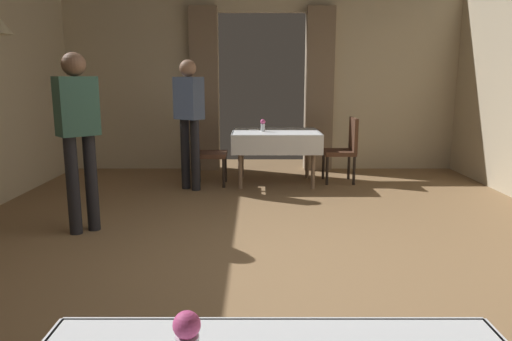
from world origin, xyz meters
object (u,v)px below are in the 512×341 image
(flower_vase_near, at_px, (188,341))
(flower_vase_mid, at_px, (264,125))
(dining_table_mid, at_px, (277,138))
(chair_mid_right, at_px, (346,147))
(person_diner_standing_aside, at_px, (190,114))
(plate_mid_b, at_px, (254,129))
(chair_mid_left, at_px, (206,149))
(person_waiter_by_doorway, at_px, (79,128))

(flower_vase_near, distance_m, flower_vase_mid, 5.47)
(dining_table_mid, bearing_deg, chair_mid_right, 4.87)
(flower_vase_mid, bearing_deg, person_diner_standing_aside, -162.29)
(flower_vase_near, bearing_deg, person_diner_standing_aside, 97.87)
(flower_vase_mid, height_order, plate_mid_b, flower_vase_mid)
(flower_vase_near, bearing_deg, chair_mid_left, 95.74)
(plate_mid_b, bearing_deg, person_diner_standing_aside, -144.66)
(chair_mid_left, height_order, flower_vase_near, chair_mid_left)
(plate_mid_b, bearing_deg, dining_table_mid, -33.92)
(plate_mid_b, bearing_deg, flower_vase_mid, -62.51)
(plate_mid_b, bearing_deg, flower_vase_near, -91.24)
(dining_table_mid, xyz_separation_m, chair_mid_right, (1.00, 0.08, -0.14))
(person_waiter_by_doorway, distance_m, person_diner_standing_aside, 1.96)
(flower_vase_mid, relative_size, plate_mid_b, 0.96)
(chair_mid_left, bearing_deg, person_diner_standing_aside, -121.35)
(chair_mid_left, xyz_separation_m, flower_vase_mid, (0.81, 0.04, 0.33))
(plate_mid_b, distance_m, person_diner_standing_aside, 1.06)
(flower_vase_near, distance_m, plate_mid_b, 5.74)
(plate_mid_b, relative_size, person_diner_standing_aside, 0.11)
(person_waiter_by_doorway, xyz_separation_m, person_diner_standing_aside, (0.80, 1.79, 0.00))
(flower_vase_near, relative_size, person_diner_standing_aside, 0.10)
(plate_mid_b, bearing_deg, chair_mid_left, -154.51)
(dining_table_mid, distance_m, flower_vase_mid, 0.27)
(person_waiter_by_doorway, bearing_deg, person_diner_standing_aside, 66.04)
(flower_vase_near, bearing_deg, flower_vase_mid, 87.17)
(chair_mid_right, distance_m, person_diner_standing_aside, 2.26)
(dining_table_mid, bearing_deg, flower_vase_mid, -161.51)
(flower_vase_near, relative_size, plate_mid_b, 0.95)
(chair_mid_right, xyz_separation_m, person_diner_standing_aside, (-2.16, -0.46, 0.51))
(chair_mid_left, bearing_deg, chair_mid_right, 5.30)
(dining_table_mid, distance_m, chair_mid_right, 1.01)
(chair_mid_right, xyz_separation_m, chair_mid_left, (-1.99, -0.18, 0.00))
(person_waiter_by_doorway, bearing_deg, chair_mid_left, 65.00)
(plate_mid_b, relative_size, person_waiter_by_doorway, 0.11)
(dining_table_mid, distance_m, person_waiter_by_doorway, 2.94)
(flower_vase_near, distance_m, person_waiter_by_doorway, 3.68)
(chair_mid_left, relative_size, person_waiter_by_doorway, 0.54)
(dining_table_mid, xyz_separation_m, person_waiter_by_doorway, (-1.96, -2.17, 0.37))
(flower_vase_near, height_order, person_diner_standing_aside, person_diner_standing_aside)
(chair_mid_right, xyz_separation_m, person_waiter_by_doorway, (-2.95, -2.25, 0.51))
(chair_mid_right, height_order, flower_vase_mid, chair_mid_right)
(chair_mid_right, distance_m, person_waiter_by_doorway, 3.75)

